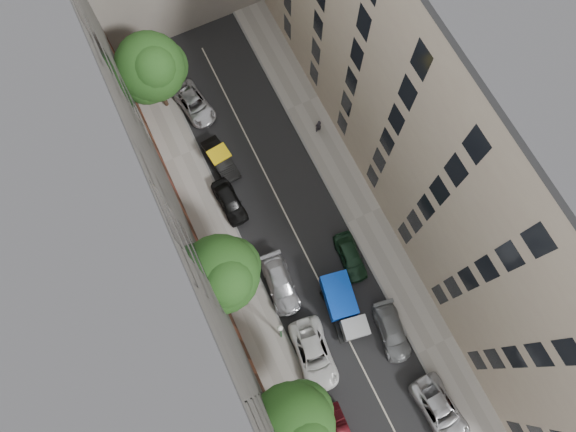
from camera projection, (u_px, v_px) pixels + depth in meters
ground at (301, 245)px, 39.73m from camera, size 120.00×120.00×0.00m
road_surface at (301, 245)px, 39.72m from camera, size 8.00×44.00×0.02m
sidewalk_left at (236, 275)px, 38.94m from camera, size 3.00×44.00×0.15m
sidewalk_right at (364, 215)px, 40.37m from camera, size 3.00×44.00×0.15m
building_left at (129, 283)px, 28.76m from camera, size 8.00×44.00×20.00m
building_right at (465, 130)px, 31.62m from camera, size 8.00×44.00×20.00m
tarp_truck at (343, 305)px, 37.10m from camera, size 2.69×5.13×2.24m
car_left_2 at (314, 355)px, 36.55m from camera, size 3.09×5.56×1.47m
car_left_3 at (280, 284)px, 38.10m from camera, size 2.42×4.97×1.39m
car_left_4 at (229, 202)px, 40.06m from camera, size 1.86×4.13×1.38m
car_left_5 at (221, 159)px, 41.15m from camera, size 1.92×4.26×1.35m
car_left_6 at (194, 104)px, 42.70m from camera, size 2.88×4.94×1.29m
car_right_0 at (441, 411)px, 35.42m from camera, size 2.64×5.26×1.43m
car_right_1 at (392, 331)px, 37.11m from camera, size 2.51×4.71×1.30m
car_right_2 at (350, 257)px, 38.75m from camera, size 2.04×4.15×1.36m
tree_near at (295, 428)px, 30.08m from camera, size 5.40×5.15×8.94m
tree_mid at (222, 276)px, 33.00m from camera, size 5.48×5.23×8.72m
tree_far at (152, 69)px, 38.25m from camera, size 5.49×5.25×8.06m
lamp_post at (281, 331)px, 33.64m from camera, size 0.36×0.36×6.59m
pedestrian at (318, 126)px, 41.78m from camera, size 0.62×0.46×1.55m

